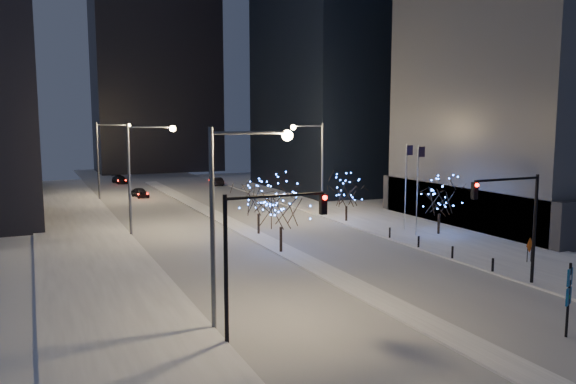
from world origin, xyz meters
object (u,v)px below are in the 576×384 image
holiday_tree_median_near (281,204)px  holiday_tree_plaza_near (440,197)px  wayfinding_sign (569,292)px  construction_sign (530,247)px  street_lamp_w_far (106,150)px  street_lamp_east (315,156)px  car_near (140,193)px  traffic_signal_east (517,212)px  traffic_signal_west (258,241)px  street_lamp_w_mid (141,163)px  holiday_tree_median_far (258,198)px  street_lamp_w_near (233,199)px  holiday_tree_plaza_far (347,191)px  car_far (120,180)px  car_mid (217,182)px

holiday_tree_median_near → holiday_tree_plaza_near: holiday_tree_median_near is taller
wayfinding_sign → construction_sign: (9.51, 10.85, -1.02)m
holiday_tree_median_near → street_lamp_w_far: bearing=102.9°
street_lamp_east → car_near: street_lamp_east is taller
traffic_signal_east → traffic_signal_west: bearing=-176.7°
street_lamp_w_mid → street_lamp_w_far: same height
holiday_tree_median_near → holiday_tree_median_far: size_ratio=1.20×
traffic_signal_east → holiday_tree_median_near: size_ratio=1.17×
street_lamp_w_near → holiday_tree_plaza_far: bearing=48.8°
car_near → holiday_tree_median_far: (5.26, -29.79, 2.74)m
holiday_tree_plaza_near → traffic_signal_west: bearing=-146.5°
holiday_tree_median_near → wayfinding_sign: size_ratio=1.63×
street_lamp_w_mid → car_near: bearing=80.6°
traffic_signal_west → wayfinding_sign: size_ratio=1.92×
holiday_tree_plaza_near → wayfinding_sign: holiday_tree_plaza_near is taller
holiday_tree_median_near → construction_sign: 18.45m
street_lamp_w_far → holiday_tree_median_far: size_ratio=2.01×
traffic_signal_west → holiday_tree_median_far: (8.94, 22.46, -1.37)m
traffic_signal_east → car_near: bearing=105.0°
car_far → street_lamp_w_near: bearing=-102.9°
traffic_signal_west → holiday_tree_plaza_near: traffic_signal_west is taller
holiday_tree_median_far → street_lamp_w_near: bearing=-114.8°
street_lamp_w_near → holiday_tree_median_near: 15.91m
traffic_signal_east → holiday_tree_plaza_far: (2.05, 23.75, -1.57)m
wayfinding_sign → street_lamp_w_mid: bearing=88.9°
traffic_signal_west → car_mid: size_ratio=1.83×
street_lamp_w_near → car_far: size_ratio=2.30×
car_near → holiday_tree_plaza_far: bearing=-69.8°
car_mid → holiday_tree_median_near: bearing=78.1°
traffic_signal_east → holiday_tree_median_far: size_ratio=1.41×
street_lamp_east → holiday_tree_plaza_near: (5.14, -14.36, -2.99)m
street_lamp_east → car_mid: street_lamp_east is taller
car_near → street_lamp_w_near: bearing=-104.4°
street_lamp_east → car_mid: bearing=92.5°
street_lamp_w_near → traffic_signal_west: size_ratio=1.43×
traffic_signal_west → car_near: 52.54m
car_far → holiday_tree_median_near: bearing=-95.0°
holiday_tree_median_near → wayfinding_sign: holiday_tree_median_near is taller
holiday_tree_median_far → car_near: bearing=100.0°
holiday_tree_median_near → street_lamp_w_mid: bearing=125.6°
traffic_signal_west → holiday_tree_median_near: size_ratio=1.17×
car_near → construction_sign: construction_sign is taller
car_far → holiday_tree_plaza_near: holiday_tree_plaza_near is taller
car_mid → holiday_tree_median_far: size_ratio=0.77×
street_lamp_east → traffic_signal_west: street_lamp_east is taller
traffic_signal_east → car_mid: traffic_signal_east is taller
holiday_tree_plaza_near → wayfinding_sign: size_ratio=1.42×
car_near → car_mid: 16.20m
car_mid → holiday_tree_plaza_far: size_ratio=0.77×
street_lamp_w_far → holiday_tree_median_near: size_ratio=1.68×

